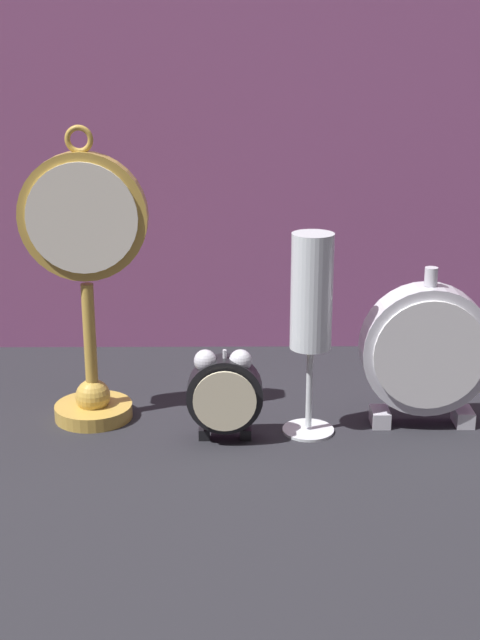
{
  "coord_description": "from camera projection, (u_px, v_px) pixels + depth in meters",
  "views": [
    {
      "loc": [
        -0.01,
        -0.86,
        0.42
      ],
      "look_at": [
        0.0,
        0.08,
        0.12
      ],
      "focal_mm": 50.0,
      "sensor_mm": 36.0,
      "label": 1
    }
  ],
  "objects": [
    {
      "name": "pocket_watch_on_stand",
      "position": [
        87.0,
        282.0,
        0.97
      ],
      "size": [
        0.14,
        0.09,
        0.33
      ],
      "color": "gold",
      "rests_on": "ground_plane"
    },
    {
      "name": "mantel_clock_silver",
      "position": [
        426.0,
        351.0,
        0.97
      ],
      "size": [
        0.14,
        0.04,
        0.18
      ],
      "color": "silver",
      "rests_on": "ground_plane"
    },
    {
      "name": "champagne_flute",
      "position": [
        311.0,
        306.0,
        0.94
      ],
      "size": [
        0.06,
        0.06,
        0.22
      ],
      "color": "silver",
      "rests_on": "ground_plane"
    },
    {
      "name": "fabric_backdrop_drape",
      "position": [
        238.0,
        71.0,
        1.14
      ],
      "size": [
        1.75,
        0.01,
        0.75
      ],
      "primitive_type": "cube",
      "color": "#8E4C7F",
      "rests_on": "ground_plane"
    },
    {
      "name": "alarm_clock_twin_bell",
      "position": [
        225.0,
        391.0,
        0.94
      ],
      "size": [
        0.08,
        0.03,
        0.1
      ],
      "color": "black",
      "rests_on": "ground_plane"
    },
    {
      "name": "ground_plane",
      "position": [
        241.0,
        447.0,
        0.94
      ],
      "size": [
        4.0,
        4.0,
        0.0
      ],
      "primitive_type": "plane",
      "color": "#232328"
    }
  ]
}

